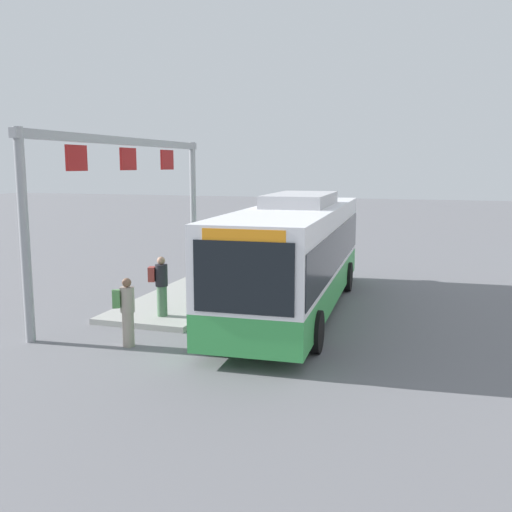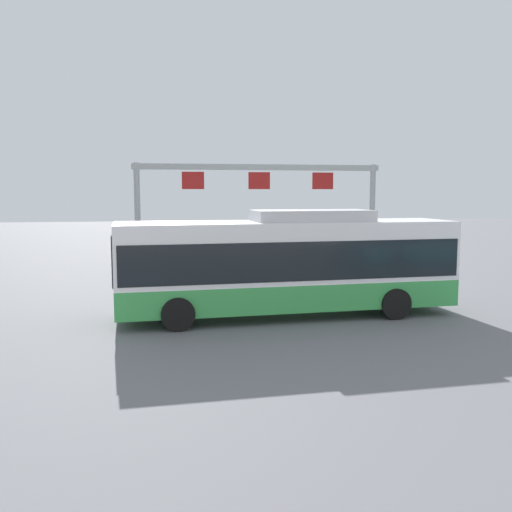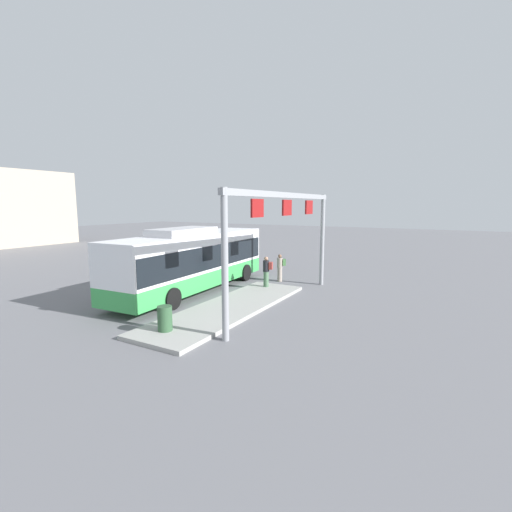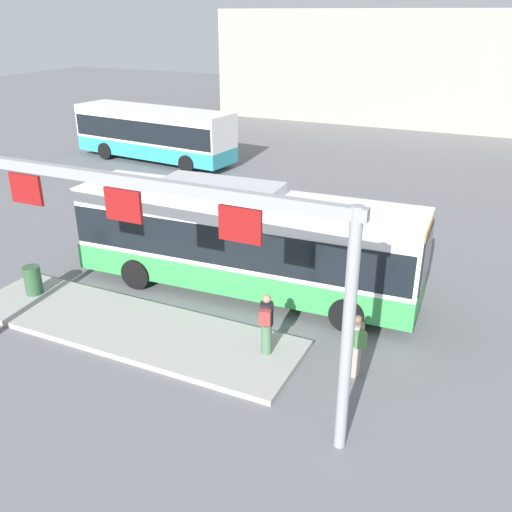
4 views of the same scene
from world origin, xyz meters
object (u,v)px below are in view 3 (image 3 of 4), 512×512
person_boarding (280,267)px  person_waiting_near (267,271)px  bus_main (193,258)px  trash_bin (165,318)px

person_boarding → person_waiting_near: person_waiting_near is taller
person_boarding → bus_main: bearing=23.7°
person_waiting_near → bus_main: bearing=19.2°
person_boarding → trash_bin: (-10.17, -0.26, -0.28)m
person_waiting_near → person_boarding: bearing=-99.3°
bus_main → person_waiting_near: 4.04m
person_waiting_near → trash_bin: (-7.91, -0.02, -0.44)m
bus_main → trash_bin: bus_main is taller
bus_main → person_waiting_near: bus_main is taller
trash_bin → person_boarding: bearing=1.5°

